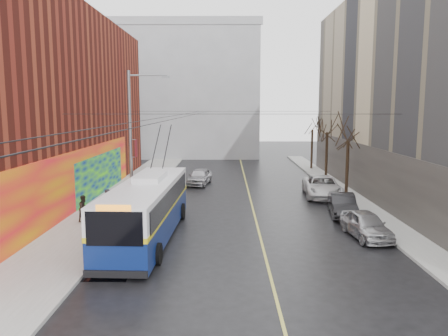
% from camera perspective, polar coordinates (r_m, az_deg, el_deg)
% --- Properties ---
extents(ground, '(140.00, 140.00, 0.00)m').
position_cam_1_polar(ground, '(18.52, 1.19, -13.46)').
color(ground, black).
rests_on(ground, ground).
extents(sidewalk_left, '(4.00, 60.00, 0.15)m').
position_cam_1_polar(sidewalk_left, '(30.97, -14.17, -4.77)').
color(sidewalk_left, gray).
rests_on(sidewalk_left, ground).
extents(sidewalk_right, '(2.00, 60.00, 0.15)m').
position_cam_1_polar(sidewalk_right, '(31.40, 17.57, -4.73)').
color(sidewalk_right, gray).
rests_on(sidewalk_right, ground).
extents(lane_line, '(0.12, 50.00, 0.01)m').
position_cam_1_polar(lane_line, '(32.01, 3.51, -4.26)').
color(lane_line, '#BFB74C').
rests_on(lane_line, ground).
extents(building_left, '(12.11, 36.00, 14.00)m').
position_cam_1_polar(building_left, '(34.97, -26.62, 7.49)').
color(building_left, maroon).
rests_on(building_left, ground).
extents(building_far, '(20.50, 12.10, 18.00)m').
position_cam_1_polar(building_far, '(62.53, -5.00, 9.98)').
color(building_far, gray).
rests_on(building_far, ground).
extents(streetlight_pole, '(2.65, 0.60, 9.00)m').
position_cam_1_polar(streetlight_pole, '(27.93, -11.81, 3.85)').
color(streetlight_pole, slate).
rests_on(streetlight_pole, ground).
extents(catenary_wires, '(18.00, 60.00, 0.22)m').
position_cam_1_polar(catenary_wires, '(32.09, -3.74, 7.01)').
color(catenary_wires, black).
extents(tree_near, '(3.20, 3.20, 6.40)m').
position_cam_1_polar(tree_near, '(34.56, 15.95, 4.68)').
color(tree_near, black).
rests_on(tree_near, ground).
extents(tree_mid, '(3.20, 3.20, 6.68)m').
position_cam_1_polar(tree_mid, '(41.32, 13.37, 5.64)').
color(tree_mid, black).
rests_on(tree_mid, ground).
extents(tree_far, '(3.20, 3.20, 6.57)m').
position_cam_1_polar(tree_far, '(48.17, 11.49, 5.86)').
color(tree_far, black).
rests_on(tree_far, ground).
extents(puddle, '(2.79, 3.77, 0.01)m').
position_cam_1_polar(puddle, '(20.02, -15.48, -12.07)').
color(puddle, black).
rests_on(puddle, ground).
extents(pigeons_flying, '(3.42, 3.77, 1.38)m').
position_cam_1_polar(pigeons_flying, '(27.36, -2.98, 8.89)').
color(pigeons_flying, slate).
extents(trolleybus, '(3.12, 12.04, 5.66)m').
position_cam_1_polar(trolleybus, '(23.00, -9.99, -5.21)').
color(trolleybus, '#0B1A53').
rests_on(trolleybus, ground).
extents(parked_car_a, '(2.05, 4.24, 1.39)m').
position_cam_1_polar(parked_car_a, '(24.07, 18.05, -7.04)').
color(parked_car_a, '#A2A3A7').
rests_on(parked_car_a, ground).
extents(parked_car_b, '(1.99, 4.36, 1.39)m').
position_cam_1_polar(parked_car_b, '(28.41, 15.21, -4.67)').
color(parked_car_b, black).
rests_on(parked_car_b, ground).
extents(parked_car_c, '(3.01, 5.81, 1.57)m').
position_cam_1_polar(parked_car_c, '(34.01, 12.69, -2.38)').
color(parked_car_c, silver).
rests_on(parked_car_c, ground).
extents(following_car, '(2.35, 4.40, 1.42)m').
position_cam_1_polar(following_car, '(38.46, -3.22, -1.12)').
color(following_car, '#A3A3A7').
rests_on(following_car, ground).
extents(pedestrian_a, '(0.47, 0.69, 1.85)m').
position_cam_1_polar(pedestrian_a, '(26.66, -14.79, -4.64)').
color(pedestrian_a, black).
rests_on(pedestrian_a, sidewalk_left).
extents(pedestrian_b, '(0.90, 0.95, 1.55)m').
position_cam_1_polar(pedestrian_b, '(26.76, -17.81, -5.04)').
color(pedestrian_b, black).
rests_on(pedestrian_b, sidewalk_left).
extents(pedestrian_c, '(1.14, 1.02, 1.54)m').
position_cam_1_polar(pedestrian_c, '(28.29, -12.42, -4.16)').
color(pedestrian_c, black).
rests_on(pedestrian_c, sidewalk_left).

